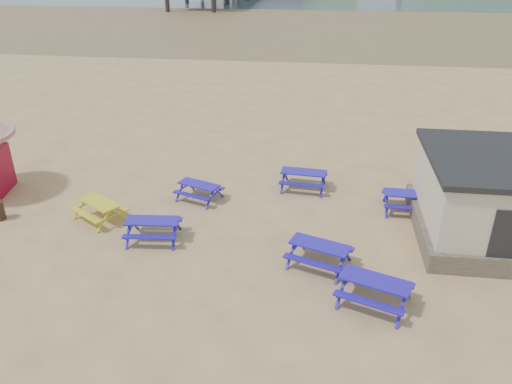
# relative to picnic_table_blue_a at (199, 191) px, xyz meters

# --- Properties ---
(ground) EXTENTS (400.00, 400.00, 0.00)m
(ground) POSITION_rel_picnic_table_blue_a_xyz_m (1.77, -2.51, -0.36)
(ground) COLOR tan
(ground) RESTS_ON ground
(wet_sand) EXTENTS (400.00, 400.00, 0.00)m
(wet_sand) POSITION_rel_picnic_table_blue_a_xyz_m (1.77, 52.49, -0.36)
(wet_sand) COLOR olive
(wet_sand) RESTS_ON ground
(picnic_table_blue_a) EXTENTS (2.09, 1.90, 0.72)m
(picnic_table_blue_a) POSITION_rel_picnic_table_blue_a_xyz_m (0.00, 0.00, 0.00)
(picnic_table_blue_a) COLOR #2212B0
(picnic_table_blue_a) RESTS_ON ground
(picnic_table_blue_b) EXTENTS (2.09, 1.75, 0.82)m
(picnic_table_blue_b) POSITION_rel_picnic_table_blue_a_xyz_m (4.27, 1.60, 0.05)
(picnic_table_blue_b) COLOR #2212B0
(picnic_table_blue_b) RESTS_ON ground
(picnic_table_blue_c) EXTENTS (1.96, 1.60, 0.81)m
(picnic_table_blue_c) POSITION_rel_picnic_table_blue_a_xyz_m (8.49, 0.08, 0.04)
(picnic_table_blue_c) COLOR #2212B0
(picnic_table_blue_c) RESTS_ON ground
(picnic_table_blue_d) EXTENTS (2.02, 1.69, 0.79)m
(picnic_table_blue_d) POSITION_rel_picnic_table_blue_a_xyz_m (-0.90, -3.31, 0.04)
(picnic_table_blue_d) COLOR #2212B0
(picnic_table_blue_d) RESTS_ON ground
(picnic_table_blue_e) EXTENTS (2.48, 2.25, 0.86)m
(picnic_table_blue_e) POSITION_rel_picnic_table_blue_a_xyz_m (6.72, -5.95, 0.07)
(picnic_table_blue_e) COLOR #2212B0
(picnic_table_blue_e) RESTS_ON ground
(picnic_table_blue_f) EXTENTS (2.36, 2.20, 0.79)m
(picnic_table_blue_f) POSITION_rel_picnic_table_blue_a_xyz_m (10.83, -3.00, 0.03)
(picnic_table_blue_f) COLOR #2212B0
(picnic_table_blue_f) RESTS_ON ground
(picnic_table_yellow) EXTENTS (2.35, 2.25, 0.77)m
(picnic_table_yellow) POSITION_rel_picnic_table_blue_a_xyz_m (-3.42, -2.18, 0.02)
(picnic_table_yellow) COLOR #B2B60D
(picnic_table_yellow) RESTS_ON ground
(picnic_table_blue_g) EXTENTS (2.37, 2.14, 0.82)m
(picnic_table_blue_g) POSITION_rel_picnic_table_blue_a_xyz_m (5.06, -4.17, 0.05)
(picnic_table_blue_g) COLOR #2212B0
(picnic_table_blue_g) RESTS_ON ground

